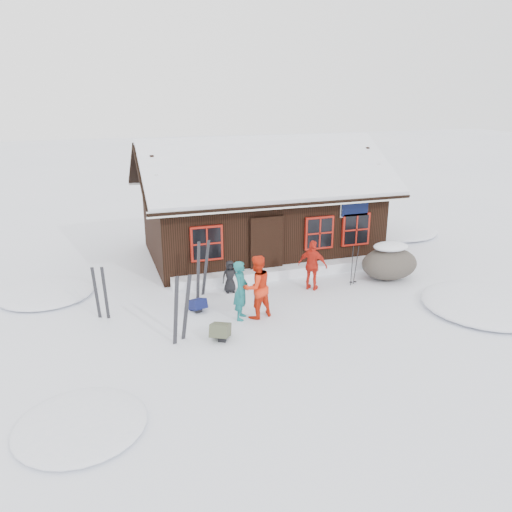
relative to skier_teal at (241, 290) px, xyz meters
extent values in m
plane|color=white|center=(0.85, 0.43, -0.82)|extent=(120.00, 120.00, 0.00)
cube|color=black|center=(2.35, 5.43, 0.43)|extent=(8.00, 5.00, 2.50)
cube|color=black|center=(2.35, 3.95, 2.53)|extent=(8.90, 3.14, 1.88)
cube|color=black|center=(2.35, 6.90, 2.53)|extent=(8.90, 3.14, 1.88)
cube|color=white|center=(2.35, 3.95, 2.67)|extent=(8.72, 3.07, 1.86)
cube|color=white|center=(2.35, 6.90, 2.67)|extent=(8.72, 3.07, 1.86)
cube|color=white|center=(2.35, 5.43, 3.40)|extent=(8.81, 0.22, 0.14)
cube|color=silver|center=(2.35, 2.48, 1.66)|extent=(8.90, 0.10, 0.20)
cube|color=black|center=(1.75, 2.88, 0.18)|extent=(1.00, 0.10, 2.00)
cube|color=black|center=(4.95, 2.85, 1.33)|extent=(1.00, 0.06, 0.60)
cube|color=maroon|center=(-0.25, 2.87, 0.53)|extent=(1.04, 0.10, 1.14)
cube|color=black|center=(-0.25, 2.83, 0.53)|extent=(0.90, 0.04, 1.00)
cube|color=maroon|center=(3.65, 2.87, 0.53)|extent=(1.04, 0.10, 1.14)
cube|color=black|center=(3.65, 2.83, 0.53)|extent=(0.90, 0.04, 1.00)
cube|color=maroon|center=(5.05, 2.87, 0.53)|extent=(1.04, 0.10, 1.14)
cube|color=black|center=(5.05, 2.83, 0.53)|extent=(0.90, 0.04, 1.00)
cube|color=white|center=(2.35, 2.68, -0.65)|extent=(7.60, 0.60, 0.35)
ellipsoid|color=white|center=(-5.15, 3.43, -0.82)|extent=(2.80, 2.80, 0.34)
ellipsoid|color=white|center=(6.85, -1.57, -0.82)|extent=(3.60, 3.60, 0.43)
ellipsoid|color=white|center=(-4.15, -3.57, -0.82)|extent=(2.40, 2.40, 0.29)
ellipsoid|color=white|center=(8.85, 6.43, -0.82)|extent=(4.00, 4.00, 0.48)
imported|color=#156164|center=(0.00, 0.00, 0.00)|extent=(0.62, 0.71, 1.64)
imported|color=red|center=(0.43, -0.05, 0.06)|extent=(1.02, 0.89, 1.77)
imported|color=red|center=(2.72, 1.32, -0.03)|extent=(0.95, 0.91, 1.59)
imported|color=black|center=(0.23, 1.92, -0.31)|extent=(0.50, 0.33, 1.02)
ellipsoid|color=#534C42|center=(5.52, 1.39, -0.30)|extent=(1.89, 1.42, 1.04)
ellipsoid|color=white|center=(5.52, 1.39, 0.16)|extent=(1.19, 0.86, 0.26)
cube|color=black|center=(-1.89, -0.80, 0.00)|extent=(0.27, 0.22, 1.75)
cube|color=black|center=(-1.62, -0.71, 0.00)|extent=(0.34, 0.09, 1.75)
cube|color=black|center=(-3.70, 1.28, -0.11)|extent=(0.16, 0.06, 1.52)
cube|color=black|center=(-3.46, 1.18, -0.11)|extent=(0.14, 0.11, 1.52)
cube|color=black|center=(-0.76, 1.85, 0.01)|extent=(0.24, 0.26, 1.76)
cube|color=black|center=(-0.51, 1.99, 0.01)|extent=(0.34, 0.07, 1.76)
cylinder|color=black|center=(4.08, 1.30, -0.19)|extent=(0.09, 0.12, 1.33)
cylinder|color=black|center=(4.22, 1.30, -0.19)|extent=(0.09, 0.12, 1.33)
cube|color=#0F1543|center=(-1.02, 0.85, -0.68)|extent=(0.50, 0.59, 0.28)
cube|color=#454A34|center=(-0.84, -0.99, -0.66)|extent=(0.67, 0.73, 0.32)
camera|label=1|loc=(-3.56, -11.91, 5.03)|focal=35.00mm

